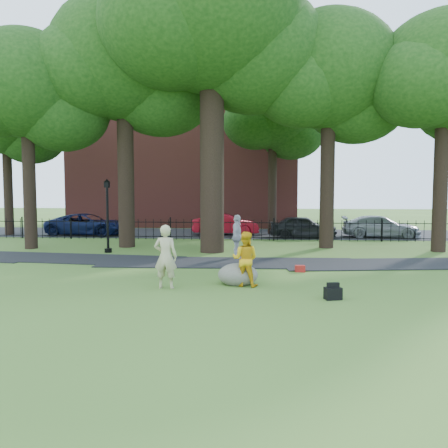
# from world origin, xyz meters

# --- Properties ---
(ground) EXTENTS (120.00, 120.00, 0.00)m
(ground) POSITION_xyz_m (0.00, 0.00, 0.00)
(ground) COLOR #3C5B20
(ground) RESTS_ON ground
(footpath) EXTENTS (36.07, 3.85, 0.03)m
(footpath) POSITION_xyz_m (1.00, 3.90, 0.00)
(footpath) COLOR black
(footpath) RESTS_ON ground
(street) EXTENTS (80.00, 7.00, 0.02)m
(street) POSITION_xyz_m (0.00, 16.00, 0.00)
(street) COLOR black
(street) RESTS_ON ground
(iron_fence) EXTENTS (44.00, 0.04, 1.20)m
(iron_fence) POSITION_xyz_m (0.00, 12.00, 0.60)
(iron_fence) COLOR black
(iron_fence) RESTS_ON ground
(brick_building) EXTENTS (18.00, 8.00, 12.00)m
(brick_building) POSITION_xyz_m (-4.00, 24.00, 6.00)
(brick_building) COLOR brown
(brick_building) RESTS_ON ground
(big_tree) EXTENTS (10.08, 8.61, 14.37)m
(big_tree) POSITION_xyz_m (0.13, 7.09, 10.14)
(big_tree) COLOR black
(big_tree) RESTS_ON ground
(tree_row) EXTENTS (26.82, 7.96, 12.42)m
(tree_row) POSITION_xyz_m (0.52, 8.40, 8.15)
(tree_row) COLOR black
(tree_row) RESTS_ON ground
(woman) EXTENTS (0.69, 0.48, 1.85)m
(woman) POSITION_xyz_m (-0.50, -0.70, 0.92)
(woman) COLOR tan
(woman) RESTS_ON ground
(man) EXTENTS (0.89, 0.76, 1.62)m
(man) POSITION_xyz_m (1.77, -0.23, 0.81)
(man) COLOR gold
(man) RESTS_ON ground
(pedestrian) EXTENTS (0.52, 1.10, 1.84)m
(pedestrian) POSITION_xyz_m (1.26, 5.05, 0.92)
(pedestrian) COLOR #ADADB2
(pedestrian) RESTS_ON ground
(boulder) EXTENTS (1.28, 1.02, 0.70)m
(boulder) POSITION_xyz_m (1.55, -0.01, 0.35)
(boulder) COLOR #696658
(boulder) RESTS_ON ground
(lamppost) EXTENTS (0.33, 0.33, 3.37)m
(lamppost) POSITION_xyz_m (-4.75, 6.45, 1.65)
(lamppost) COLOR black
(lamppost) RESTS_ON ground
(backpack) EXTENTS (0.48, 0.36, 0.32)m
(backpack) POSITION_xyz_m (4.09, -1.65, 0.16)
(backpack) COLOR black
(backpack) RESTS_ON ground
(red_bag) EXTENTS (0.35, 0.23, 0.23)m
(red_bag) POSITION_xyz_m (3.60, 2.21, 0.12)
(red_bag) COLOR maroon
(red_bag) RESTS_ON ground
(red_sedan) EXTENTS (4.34, 1.81, 1.40)m
(red_sedan) POSITION_xyz_m (-0.01, 14.97, 0.70)
(red_sedan) COLOR maroon
(red_sedan) RESTS_ON ground
(navy_van) EXTENTS (5.10, 2.49, 1.39)m
(navy_van) POSITION_xyz_m (-8.80, 13.98, 0.70)
(navy_van) COLOR #0B1338
(navy_van) RESTS_ON ground
(grey_car) EXTENTS (4.06, 1.81, 1.36)m
(grey_car) POSITION_xyz_m (4.80, 13.50, 0.68)
(grey_car) COLOR black
(grey_car) RESTS_ON ground
(silver_car) EXTENTS (4.77, 2.42, 1.33)m
(silver_car) POSITION_xyz_m (9.51, 14.13, 0.66)
(silver_car) COLOR gray
(silver_car) RESTS_ON ground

